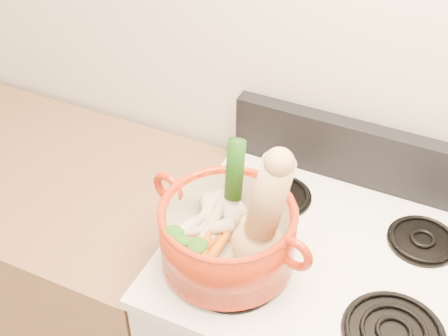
% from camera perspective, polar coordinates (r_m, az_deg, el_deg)
% --- Properties ---
extents(wall_back, '(3.50, 0.02, 2.60)m').
position_cam_1_polar(wall_back, '(1.60, 15.00, 9.32)').
color(wall_back, silver).
rests_on(wall_back, floor).
extents(cooktop, '(0.78, 0.67, 0.03)m').
position_cam_1_polar(cooktop, '(1.56, 9.70, -8.26)').
color(cooktop, white).
rests_on(cooktop, stove_body).
extents(control_backsplash, '(0.76, 0.05, 0.18)m').
position_cam_1_polar(control_backsplash, '(1.70, 13.15, 1.03)').
color(control_backsplash, black).
rests_on(control_backsplash, cooktop).
extents(counter_left, '(1.36, 0.65, 0.90)m').
position_cam_1_polar(counter_left, '(2.31, -17.98, -7.52)').
color(counter_left, '#8B6341').
rests_on(counter_left, floor).
extents(burner_front_left, '(0.22, 0.22, 0.02)m').
position_cam_1_polar(burner_front_left, '(1.47, 0.76, -9.59)').
color(burner_front_left, black).
rests_on(burner_front_left, cooktop).
extents(burner_front_right, '(0.22, 0.22, 0.02)m').
position_cam_1_polar(burner_front_right, '(1.42, 15.26, -14.25)').
color(burner_front_right, black).
rests_on(burner_front_right, cooktop).
extents(burner_back_left, '(0.17, 0.17, 0.02)m').
position_cam_1_polar(burner_back_left, '(1.67, 5.07, -2.47)').
color(burner_back_left, black).
rests_on(burner_back_left, cooktop).
extents(burner_back_right, '(0.17, 0.17, 0.02)m').
position_cam_1_polar(burner_back_right, '(1.62, 17.71, -6.23)').
color(burner_back_right, black).
rests_on(burner_back_right, cooktop).
extents(dutch_oven, '(0.37, 0.37, 0.15)m').
position_cam_1_polar(dutch_oven, '(1.44, 0.34, -6.16)').
color(dutch_oven, '#A9260A').
rests_on(dutch_oven, burner_front_left).
extents(pot_handle_left, '(0.09, 0.04, 0.09)m').
position_cam_1_polar(pot_handle_left, '(1.48, -5.13, -1.79)').
color(pot_handle_left, '#A9260A').
rests_on(pot_handle_left, dutch_oven).
extents(pot_handle_right, '(0.09, 0.04, 0.09)m').
position_cam_1_polar(pot_handle_right, '(1.34, 6.50, -7.81)').
color(pot_handle_right, '#A9260A').
rests_on(pot_handle_right, dutch_oven).
extents(squash, '(0.21, 0.18, 0.32)m').
position_cam_1_polar(squash, '(1.34, 3.21, -4.00)').
color(squash, tan).
rests_on(squash, dutch_oven).
extents(leek, '(0.06, 0.10, 0.27)m').
position_cam_1_polar(leek, '(1.41, 0.71, -2.09)').
color(leek, silver).
rests_on(leek, dutch_oven).
extents(ginger, '(0.08, 0.06, 0.04)m').
position_cam_1_polar(ginger, '(1.50, 2.58, -5.21)').
color(ginger, '#D5BB83').
rests_on(ginger, dutch_oven).
extents(parsnip_0, '(0.04, 0.23, 0.06)m').
position_cam_1_polar(parsnip_0, '(1.48, -1.89, -5.73)').
color(parsnip_0, '#EEE3C2').
rests_on(parsnip_0, dutch_oven).
extents(parsnip_1, '(0.14, 0.21, 0.06)m').
position_cam_1_polar(parsnip_1, '(1.47, -1.54, -5.61)').
color(parsnip_1, beige).
rests_on(parsnip_1, dutch_oven).
extents(parsnip_2, '(0.15, 0.20, 0.06)m').
position_cam_1_polar(parsnip_2, '(1.48, -1.25, -4.78)').
color(parsnip_2, beige).
rests_on(parsnip_2, dutch_oven).
extents(parsnip_3, '(0.17, 0.12, 0.05)m').
position_cam_1_polar(parsnip_3, '(1.45, -2.43, -5.69)').
color(parsnip_3, beige).
rests_on(parsnip_3, dutch_oven).
extents(parsnip_4, '(0.06, 0.19, 0.05)m').
position_cam_1_polar(parsnip_4, '(1.50, -1.47, -3.68)').
color(parsnip_4, beige).
rests_on(parsnip_4, dutch_oven).
extents(parsnip_5, '(0.05, 0.24, 0.07)m').
position_cam_1_polar(parsnip_5, '(1.46, -1.04, -4.79)').
color(parsnip_5, beige).
rests_on(parsnip_5, dutch_oven).
extents(carrot_0, '(0.07, 0.15, 0.04)m').
position_cam_1_polar(carrot_0, '(1.44, -1.88, -7.73)').
color(carrot_0, '#C14C09').
rests_on(carrot_0, dutch_oven).
extents(carrot_1, '(0.07, 0.17, 0.05)m').
position_cam_1_polar(carrot_1, '(1.45, -2.59, -6.85)').
color(carrot_1, '#D24B0A').
rests_on(carrot_1, dutch_oven).
extents(carrot_2, '(0.05, 0.18, 0.05)m').
position_cam_1_polar(carrot_2, '(1.43, -0.37, -7.09)').
color(carrot_2, '#CF5B0A').
rests_on(carrot_2, dutch_oven).
extents(carrot_3, '(0.06, 0.13, 0.04)m').
position_cam_1_polar(carrot_3, '(1.42, -2.07, -7.75)').
color(carrot_3, '#CD5E0A').
rests_on(carrot_3, dutch_oven).
extents(carrot_4, '(0.07, 0.16, 0.04)m').
position_cam_1_polar(carrot_4, '(1.42, -1.79, -7.30)').
color(carrot_4, orange).
rests_on(carrot_4, dutch_oven).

